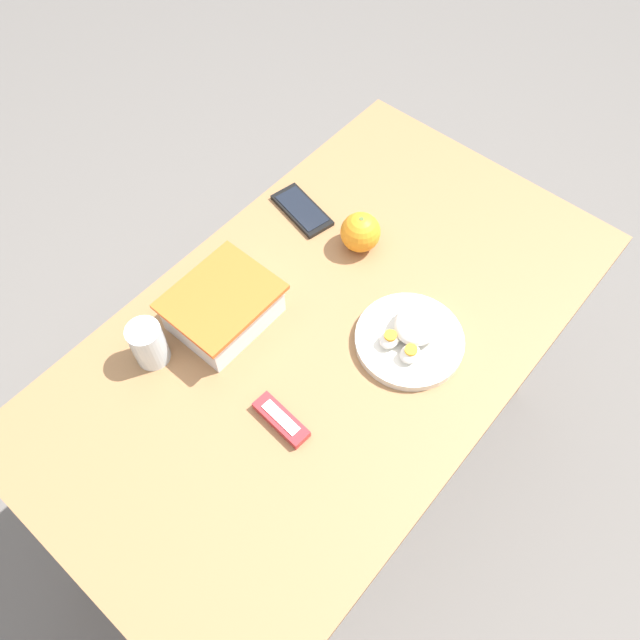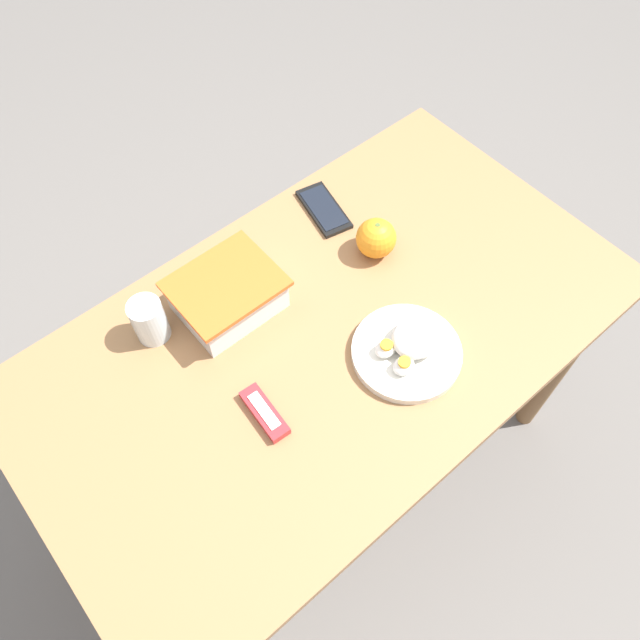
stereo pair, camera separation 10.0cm
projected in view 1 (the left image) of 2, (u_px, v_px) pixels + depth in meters
The scene contains 8 objects.
ground_plane at pixel (325, 458), 1.83m from camera, with size 10.00×10.00×0.00m, color #66605B.
table at pixel (328, 354), 1.29m from camera, with size 1.21×0.69×0.73m.
food_container at pixel (224, 309), 1.20m from camera, with size 0.20×0.17×0.08m.
orange_fruit at pixel (360, 232), 1.29m from camera, with size 0.08×0.08×0.08m.
rice_plate at pixel (412, 335), 1.18m from camera, with size 0.21×0.21×0.07m.
candy_bar at pixel (281, 420), 1.11m from camera, with size 0.05×0.12×0.02m.
cell_phone at pixel (302, 210), 1.37m from camera, with size 0.10×0.16×0.01m.
drinking_glass at pixel (148, 344), 1.14m from camera, with size 0.06×0.06×0.10m.
Camera 1 is at (-0.49, -0.39, 1.77)m, focal length 35.00 mm.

